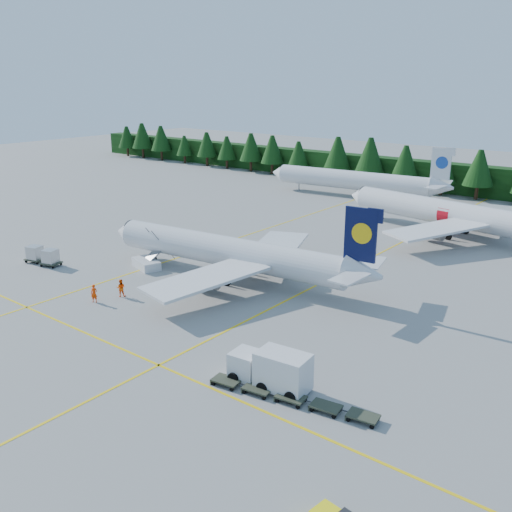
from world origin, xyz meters
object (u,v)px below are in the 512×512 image
Objects in this scene: airliner_navy at (223,251)px; service_truck at (270,369)px; airliner_red at (445,213)px; airstairs at (149,261)px.

service_truck is at bearing -46.61° from airliner_navy.
airliner_navy is 37.76m from airliner_red.
airliner_red is (13.35, 35.32, 0.13)m from airliner_navy.
airstairs is 0.96× the size of service_truck.
airstairs is at bearing -110.60° from airliner_red.
airliner_navy is 10.30m from airstairs.
airliner_navy is at bearing 133.66° from service_truck.
airliner_red is at bearing 91.22° from service_truck.
airliner_red is 44.95m from airstairs.
airliner_navy is 25.99m from service_truck.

